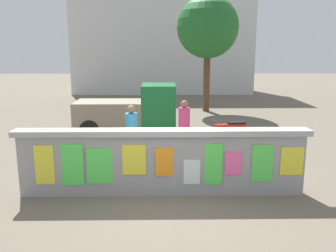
{
  "coord_description": "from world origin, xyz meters",
  "views": [
    {
      "loc": [
        0.0,
        -7.47,
        3.14
      ],
      "look_at": [
        0.17,
        2.54,
        0.97
      ],
      "focal_mm": 38.81,
      "sensor_mm": 36.0,
      "label": 1
    }
  ],
  "objects_px": {
    "auto_rickshaw_truck": "(131,111)",
    "tree_roadside": "(208,28)",
    "bicycle_far": "(76,148)",
    "motorcycle": "(231,132)",
    "bicycle_near": "(204,158)",
    "person_walking": "(132,128)",
    "person_bystander": "(184,121)"
  },
  "relations": [
    {
      "from": "auto_rickshaw_truck",
      "to": "person_walking",
      "type": "distance_m",
      "value": 3.33
    },
    {
      "from": "person_walking",
      "to": "auto_rickshaw_truck",
      "type": "bearing_deg",
      "value": 94.82
    },
    {
      "from": "bicycle_near",
      "to": "person_walking",
      "type": "xyz_separation_m",
      "value": [
        -1.92,
        0.8,
        0.62
      ]
    },
    {
      "from": "tree_roadside",
      "to": "bicycle_far",
      "type": "bearing_deg",
      "value": -119.47
    },
    {
      "from": "person_bystander",
      "to": "motorcycle",
      "type": "bearing_deg",
      "value": 25.74
    },
    {
      "from": "motorcycle",
      "to": "tree_roadside",
      "type": "relative_size",
      "value": 0.34
    },
    {
      "from": "auto_rickshaw_truck",
      "to": "person_walking",
      "type": "xyz_separation_m",
      "value": [
        0.28,
        -3.32,
        0.09
      ]
    },
    {
      "from": "auto_rickshaw_truck",
      "to": "motorcycle",
      "type": "relative_size",
      "value": 1.9
    },
    {
      "from": "motorcycle",
      "to": "person_bystander",
      "type": "distance_m",
      "value": 1.82
    },
    {
      "from": "motorcycle",
      "to": "person_walking",
      "type": "height_order",
      "value": "person_walking"
    },
    {
      "from": "motorcycle",
      "to": "bicycle_near",
      "type": "relative_size",
      "value": 1.14
    },
    {
      "from": "auto_rickshaw_truck",
      "to": "person_bystander",
      "type": "xyz_separation_m",
      "value": [
        1.77,
        -2.41,
        0.09
      ]
    },
    {
      "from": "motorcycle",
      "to": "tree_roadside",
      "type": "distance_m",
      "value": 7.65
    },
    {
      "from": "auto_rickshaw_truck",
      "to": "bicycle_far",
      "type": "xyz_separation_m",
      "value": [
        -1.31,
        -3.13,
        -0.54
      ]
    },
    {
      "from": "motorcycle",
      "to": "bicycle_near",
      "type": "bearing_deg",
      "value": -114.91
    },
    {
      "from": "tree_roadside",
      "to": "motorcycle",
      "type": "bearing_deg",
      "value": -89.91
    },
    {
      "from": "auto_rickshaw_truck",
      "to": "tree_roadside",
      "type": "relative_size",
      "value": 0.64
    },
    {
      "from": "person_walking",
      "to": "person_bystander",
      "type": "bearing_deg",
      "value": 31.33
    },
    {
      "from": "bicycle_near",
      "to": "auto_rickshaw_truck",
      "type": "bearing_deg",
      "value": 118.06
    },
    {
      "from": "person_bystander",
      "to": "auto_rickshaw_truck",
      "type": "bearing_deg",
      "value": 126.32
    },
    {
      "from": "bicycle_far",
      "to": "tree_roadside",
      "type": "distance_m",
      "value": 10.15
    },
    {
      "from": "motorcycle",
      "to": "person_bystander",
      "type": "height_order",
      "value": "person_bystander"
    },
    {
      "from": "motorcycle",
      "to": "bicycle_near",
      "type": "xyz_separation_m",
      "value": [
        -1.15,
        -2.47,
        -0.1
      ]
    },
    {
      "from": "auto_rickshaw_truck",
      "to": "bicycle_near",
      "type": "relative_size",
      "value": 2.17
    },
    {
      "from": "bicycle_near",
      "to": "person_bystander",
      "type": "relative_size",
      "value": 1.03
    },
    {
      "from": "tree_roadside",
      "to": "person_walking",
      "type": "bearing_deg",
      "value": -109.96
    },
    {
      "from": "auto_rickshaw_truck",
      "to": "person_walking",
      "type": "height_order",
      "value": "auto_rickshaw_truck"
    },
    {
      "from": "motorcycle",
      "to": "bicycle_far",
      "type": "distance_m",
      "value": 4.88
    },
    {
      "from": "auto_rickshaw_truck",
      "to": "tree_roadside",
      "type": "xyz_separation_m",
      "value": [
        3.34,
        5.09,
        3.18
      ]
    },
    {
      "from": "auto_rickshaw_truck",
      "to": "person_bystander",
      "type": "relative_size",
      "value": 2.22
    },
    {
      "from": "motorcycle",
      "to": "person_walking",
      "type": "relative_size",
      "value": 1.17
    },
    {
      "from": "bicycle_far",
      "to": "person_walking",
      "type": "bearing_deg",
      "value": -6.9
    }
  ]
}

